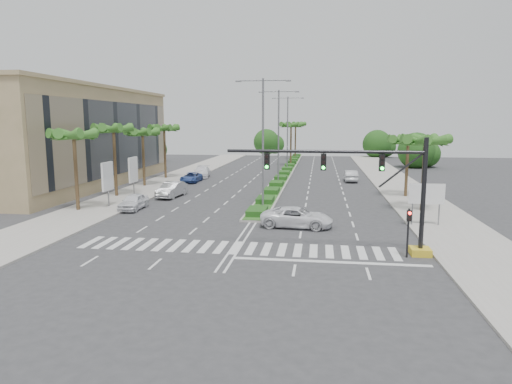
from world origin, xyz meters
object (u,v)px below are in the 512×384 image
car_parked_a (133,202)px  car_parked_c (191,177)px  car_crossing (297,217)px  car_parked_d (202,172)px  car_right (351,176)px  car_parked_b (172,190)px

car_parked_a → car_parked_c: size_ratio=0.92×
car_parked_a → car_parked_c: bearing=88.8°
car_parked_a → car_crossing: size_ratio=0.78×
car_parked_d → car_right: size_ratio=1.17×
car_parked_c → car_crossing: car_crossing is taller
car_parked_d → car_crossing: size_ratio=1.00×
car_parked_c → car_parked_d: car_parked_d is taller
car_parked_a → car_right: 31.44m
car_parked_a → car_parked_d: 24.87m
car_parked_d → car_parked_a: bearing=-97.7°
car_parked_d → car_parked_c: bearing=-97.7°
car_parked_a → car_parked_b: (1.27, 7.28, 0.08)m
car_crossing → car_parked_c: bearing=37.6°
car_parked_b → car_crossing: bearing=-34.9°
car_parked_a → car_right: (21.28, 23.14, 0.04)m
car_parked_a → car_crossing: car_crossing is taller
car_parked_a → car_parked_b: size_ratio=0.87×
car_parked_b → car_parked_c: car_parked_b is taller
car_crossing → car_right: (5.87, 28.13, 0.00)m
car_parked_b → car_crossing: 18.73m
car_parked_c → car_parked_d: (0.00, 5.56, 0.15)m
car_crossing → car_parked_b: bearing=54.2°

